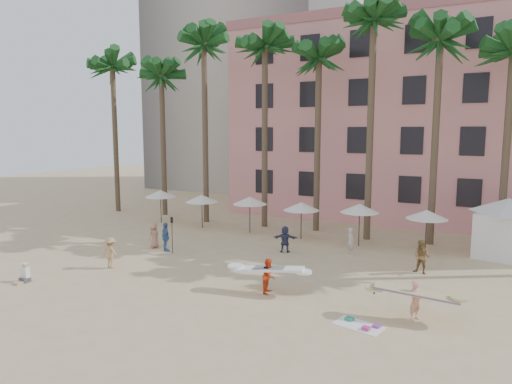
{
  "coord_description": "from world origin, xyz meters",
  "views": [
    {
      "loc": [
        10.18,
        -15.93,
        7.33
      ],
      "look_at": [
        -1.11,
        6.0,
        4.0
      ],
      "focal_mm": 32.0,
      "sensor_mm": 36.0,
      "label": 1
    }
  ],
  "objects_px": {
    "carrier_yellow": "(416,297)",
    "carrier_white": "(269,274)",
    "pink_hotel": "(450,123)",
    "cabana": "(508,223)"
  },
  "relations": [
    {
      "from": "pink_hotel",
      "to": "carrier_white",
      "type": "relative_size",
      "value": 10.74
    },
    {
      "from": "pink_hotel",
      "to": "cabana",
      "type": "distance_m",
      "value": 14.38
    },
    {
      "from": "carrier_white",
      "to": "cabana",
      "type": "bearing_deg",
      "value": 49.75
    },
    {
      "from": "cabana",
      "to": "carrier_yellow",
      "type": "xyz_separation_m",
      "value": [
        -3.38,
        -11.62,
        -1.16
      ]
    },
    {
      "from": "carrier_yellow",
      "to": "carrier_white",
      "type": "xyz_separation_m",
      "value": [
        -6.37,
        0.1,
        -0.04
      ]
    },
    {
      "from": "pink_hotel",
      "to": "cabana",
      "type": "xyz_separation_m",
      "value": [
        4.3,
        -12.37,
        -5.93
      ]
    },
    {
      "from": "pink_hotel",
      "to": "cabana",
      "type": "bearing_deg",
      "value": -70.81
    },
    {
      "from": "pink_hotel",
      "to": "carrier_yellow",
      "type": "xyz_separation_m",
      "value": [
        0.93,
        -23.99,
        -7.09
      ]
    },
    {
      "from": "carrier_yellow",
      "to": "carrier_white",
      "type": "relative_size",
      "value": 0.98
    },
    {
      "from": "carrier_yellow",
      "to": "carrier_white",
      "type": "distance_m",
      "value": 6.38
    }
  ]
}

